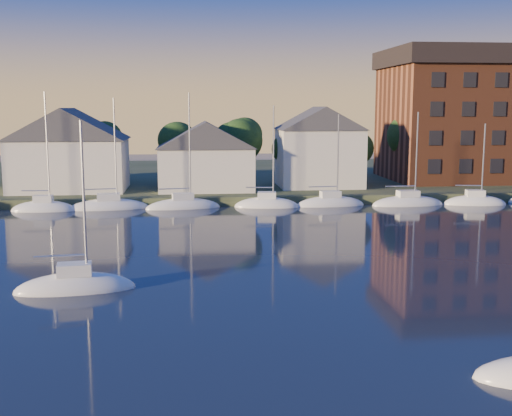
{
  "coord_description": "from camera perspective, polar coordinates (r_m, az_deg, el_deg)",
  "views": [
    {
      "loc": [
        -7.68,
        -19.13,
        10.74
      ],
      "look_at": [
        -3.55,
        22.0,
        4.22
      ],
      "focal_mm": 45.0,
      "sensor_mm": 36.0,
      "label": 1
    }
  ],
  "objects": [
    {
      "name": "shoreline_land",
      "position": [
        95.05,
        -1.06,
        2.48
      ],
      "size": [
        160.0,
        50.0,
        2.0
      ],
      "primitive_type": "cube",
      "color": "#344226",
      "rests_on": "ground"
    },
    {
      "name": "wooden_dock",
      "position": [
        72.34,
        0.43,
        0.43
      ],
      "size": [
        120.0,
        3.0,
        1.0
      ],
      "primitive_type": "cube",
      "color": "brown",
      "rests_on": "ground"
    },
    {
      "name": "clubhouse_west",
      "position": [
        78.59,
        -16.28,
        5.1
      ],
      "size": [
        13.65,
        9.45,
        9.64
      ],
      "color": "silver",
      "rests_on": "shoreline_land"
    },
    {
      "name": "clubhouse_centre",
      "position": [
        76.35,
        -4.47,
        4.73
      ],
      "size": [
        11.55,
        8.4,
        8.08
      ],
      "color": "silver",
      "rests_on": "shoreline_land"
    },
    {
      "name": "clubhouse_east",
      "position": [
        79.83,
        5.63,
        5.52
      ],
      "size": [
        10.5,
        8.4,
        9.8
      ],
      "color": "silver",
      "rests_on": "shoreline_land"
    },
    {
      "name": "condo_block",
      "position": [
        93.84,
        20.84,
        7.81
      ],
      "size": [
        31.0,
        17.0,
        17.4
      ],
      "color": "brown",
      "rests_on": "shoreline_land"
    },
    {
      "name": "tree_line",
      "position": [
        82.77,
        1.0,
        6.5
      ],
      "size": [
        93.4,
        5.4,
        8.9
      ],
      "color": "#3A291A",
      "rests_on": "shoreline_land"
    },
    {
      "name": "moored_fleet",
      "position": [
        69.05,
        -2.6,
        0.09
      ],
      "size": [
        79.5,
        2.4,
        12.05
      ],
      "color": "white",
      "rests_on": "ground"
    },
    {
      "name": "drifting_sailboat_left",
      "position": [
        39.66,
        -15.77,
        -6.95
      ],
      "size": [
        7.28,
        3.19,
        11.1
      ],
      "rotation": [
        0.0,
        0.0,
        0.13
      ],
      "color": "white",
      "rests_on": "ground"
    }
  ]
}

